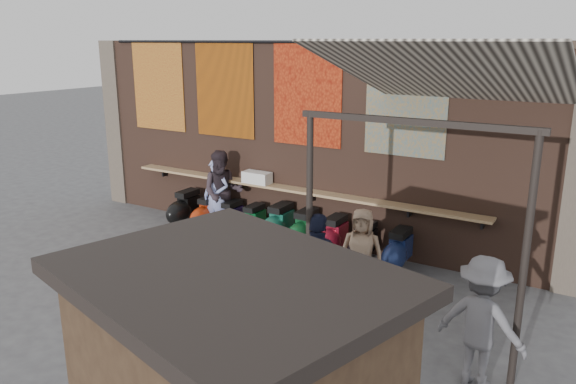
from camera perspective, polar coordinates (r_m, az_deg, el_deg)
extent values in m
plane|color=#474749|center=(9.92, -6.94, -8.82)|extent=(70.00, 70.00, 0.00)
cube|color=brown|center=(11.47, 1.12, 5.07)|extent=(10.00, 0.40, 4.00)
cube|color=#4C4238|center=(14.76, -16.70, 6.72)|extent=(0.50, 0.50, 4.00)
cube|color=#9E7A51|center=(11.36, 0.16, 0.32)|extent=(8.00, 0.32, 0.05)
cube|color=white|center=(11.71, -3.17, 1.48)|extent=(0.60, 0.29, 0.24)
cube|color=maroon|center=(13.35, -13.04, 10.46)|extent=(1.50, 0.02, 2.00)
cube|color=orange|center=(12.11, -6.46, 10.29)|extent=(1.50, 0.02, 2.00)
cube|color=#AF3815|center=(11.00, 1.93, 9.89)|extent=(1.50, 0.02, 2.00)
cube|color=#235F80|center=(10.17, 11.91, 9.14)|extent=(1.50, 0.02, 2.00)
cylinder|color=black|center=(11.09, 0.56, 15.01)|extent=(9.50, 0.06, 0.06)
imported|color=#949FD8|center=(12.04, -7.28, -0.43)|extent=(0.63, 0.46, 1.60)
imported|color=#2D2329|center=(11.95, -6.65, -0.03)|extent=(1.10, 1.05, 1.79)
imported|color=black|center=(8.01, 3.10, -8.09)|extent=(1.07, 0.61, 1.71)
imported|color=slate|center=(7.12, 19.06, -12.42)|extent=(1.12, 0.73, 1.64)
imported|color=#9E7F64|center=(9.10, 7.47, -6.13)|extent=(0.81, 0.63, 1.46)
cube|color=black|center=(4.01, -5.91, -8.75)|extent=(2.82, 2.43, 0.12)
cube|color=gold|center=(4.83, 2.47, -13.63)|extent=(1.17, 0.35, 0.50)
cube|color=beige|center=(8.26, 16.29, 11.36)|extent=(3.20, 3.28, 0.97)
cube|color=#33261C|center=(9.79, 19.06, 14.01)|extent=(3.30, 0.08, 0.12)
cube|color=black|center=(6.88, 12.60, 6.99)|extent=(3.00, 0.08, 0.08)
cylinder|color=black|center=(7.79, 2.17, -3.30)|extent=(0.09, 0.09, 3.10)
cylinder|color=black|center=(6.95, 22.88, -6.87)|extent=(0.09, 0.09, 3.10)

